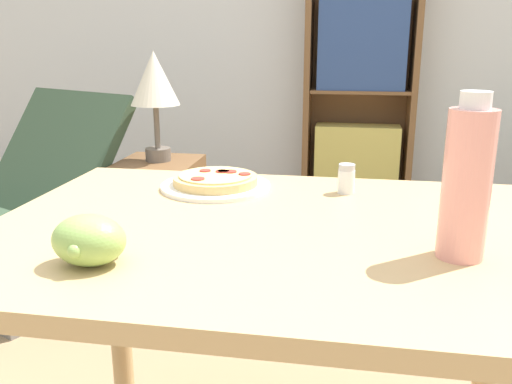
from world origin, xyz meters
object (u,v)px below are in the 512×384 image
at_px(grape_bunch, 90,241).
at_px(bookshelf, 359,102).
at_px(salt_shaker, 346,179).
at_px(side_table, 162,225).
at_px(drink_bottle, 467,182).
at_px(table_lamp, 155,84).
at_px(pizza_on_plate, 216,182).
at_px(lounge_chair_near, 31,231).

relative_size(grape_bunch, bookshelf, 0.07).
bearing_deg(salt_shaker, side_table, 129.87).
relative_size(drink_bottle, table_lamp, 0.58).
distance_m(drink_bottle, side_table, 1.78).
height_order(pizza_on_plate, salt_shaker, salt_shaker).
xyz_separation_m(lounge_chair_near, bookshelf, (1.44, 1.36, 0.45)).
height_order(drink_bottle, side_table, drink_bottle).
height_order(bookshelf, side_table, bookshelf).
xyz_separation_m(grape_bunch, table_lamp, (-0.42, 1.47, 0.12)).
bearing_deg(drink_bottle, table_lamp, 127.01).
bearing_deg(drink_bottle, bookshelf, 93.04).
height_order(grape_bunch, side_table, grape_bunch).
bearing_deg(grape_bunch, pizza_on_plate, 79.95).
bearing_deg(lounge_chair_near, salt_shaker, -6.42).
relative_size(pizza_on_plate, table_lamp, 0.56).
distance_m(grape_bunch, bookshelf, 2.72).
height_order(lounge_chair_near, bookshelf, bookshelf).
distance_m(salt_shaker, table_lamp, 1.28).
bearing_deg(salt_shaker, table_lamp, 129.87).
xyz_separation_m(pizza_on_plate, table_lamp, (-0.51, 0.99, 0.15)).
relative_size(lounge_chair_near, table_lamp, 2.09).
xyz_separation_m(drink_bottle, table_lamp, (-1.01, 1.34, 0.04)).
relative_size(drink_bottle, side_table, 0.45).
relative_size(pizza_on_plate, side_table, 0.44).
distance_m(grape_bunch, lounge_chair_near, 1.74).
bearing_deg(bookshelf, salt_shaker, -91.41).
distance_m(pizza_on_plate, salt_shaker, 0.31).
bearing_deg(table_lamp, drink_bottle, -52.99).
bearing_deg(pizza_on_plate, lounge_chair_near, 141.61).
height_order(salt_shaker, lounge_chair_near, lounge_chair_near).
xyz_separation_m(salt_shaker, side_table, (-0.82, 0.98, -0.50)).
bearing_deg(pizza_on_plate, bookshelf, 80.60).
xyz_separation_m(drink_bottle, bookshelf, (-0.14, 2.55, -0.16)).
height_order(salt_shaker, table_lamp, table_lamp).
bearing_deg(table_lamp, lounge_chair_near, -165.82).
distance_m(bookshelf, side_table, 1.56).
height_order(pizza_on_plate, grape_bunch, grape_bunch).
xyz_separation_m(grape_bunch, drink_bottle, (0.59, 0.13, 0.09)).
relative_size(salt_shaker, side_table, 0.12).
bearing_deg(grape_bunch, table_lamp, 106.05).
height_order(lounge_chair_near, side_table, lounge_chair_near).
relative_size(drink_bottle, salt_shaker, 3.93).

